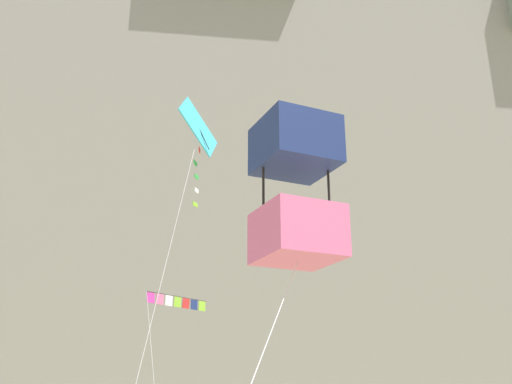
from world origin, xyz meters
The scene contains 4 objects.
cliff_face centered at (0.01, 56.18, 39.82)m, with size 180.00×29.92×79.68m.
kite_box_front_field centered at (-1.12, 11.84, 6.64)m, with size 3.33×4.65×7.67m.
kite_diamond_upper_right centered at (-2.33, 21.94, 12.24)m, with size 2.69×5.82×13.60m.
kite_banner_low_left centered at (-2.80, 32.14, 8.09)m, with size 2.83×7.10×8.61m.
Camera 1 is at (-2.66, 4.31, 3.83)m, focal length 41.11 mm.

